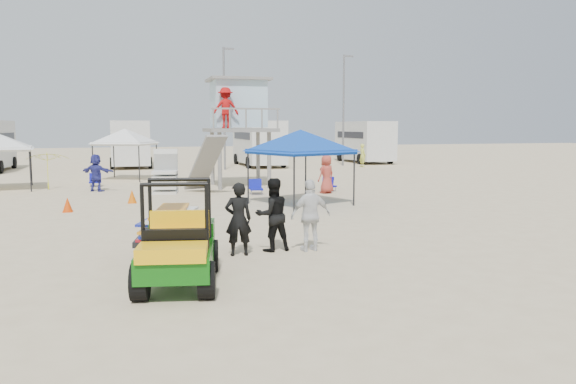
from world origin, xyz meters
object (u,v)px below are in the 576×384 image
object	(u,v)px
canopy_blue	(301,134)
surf_trailer	(168,219)
utility_cart	(177,238)
lifeguard_tower	(237,108)
man_left	(238,219)

from	to	relation	value
canopy_blue	surf_trailer	bearing A→B (deg)	-126.44
utility_cart	lifeguard_tower	xyz separation A→B (m)	(4.26, 16.40, 2.86)
utility_cart	lifeguard_tower	size ratio (longest dim) A/B	0.53
man_left	surf_trailer	bearing A→B (deg)	-7.55
man_left	canopy_blue	world-z (taller)	canopy_blue
utility_cart	canopy_blue	world-z (taller)	canopy_blue
surf_trailer	canopy_blue	distance (m)	9.06
man_left	canopy_blue	xyz separation A→B (m)	(3.76, 7.45, 1.79)
man_left	canopy_blue	distance (m)	8.53
utility_cart	surf_trailer	bearing A→B (deg)	89.86
utility_cart	man_left	world-z (taller)	utility_cart
utility_cart	surf_trailer	world-z (taller)	surf_trailer
canopy_blue	man_left	bearing A→B (deg)	-116.79
man_left	canopy_blue	bearing A→B (deg)	-113.15
surf_trailer	lifeguard_tower	size ratio (longest dim) A/B	0.50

